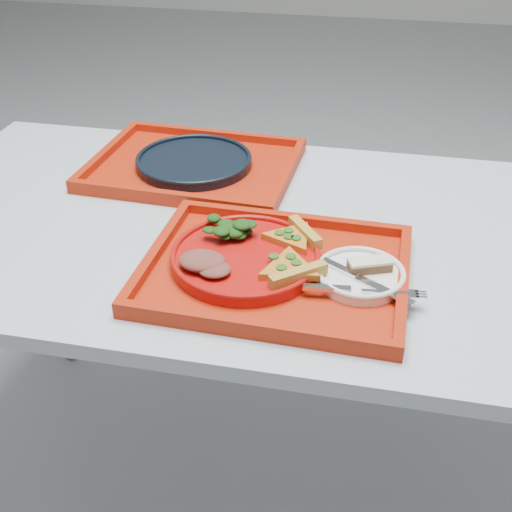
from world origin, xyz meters
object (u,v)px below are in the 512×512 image
dessert_bar (370,265)px  navy_plate (194,162)px  dinner_plate (245,259)px  tray_main (275,273)px  tray_far (194,168)px

dessert_bar → navy_plate: bearing=117.2°
dinner_plate → navy_plate: 0.41m
tray_main → tray_far: same height
tray_main → dinner_plate: 0.06m
navy_plate → dessert_bar: 0.55m
tray_main → dessert_bar: 0.16m
tray_main → dinner_plate: bearing=171.2°
tray_main → navy_plate: navy_plate is taller
tray_far → navy_plate: (0.00, 0.00, 0.01)m
tray_far → dinner_plate: size_ratio=1.73×
tray_main → tray_far: size_ratio=1.00×
tray_main → dinner_plate: (-0.05, 0.01, 0.02)m
tray_main → navy_plate: size_ratio=1.73×
navy_plate → dessert_bar: (0.41, -0.36, 0.02)m
dinner_plate → navy_plate: bearing=118.8°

